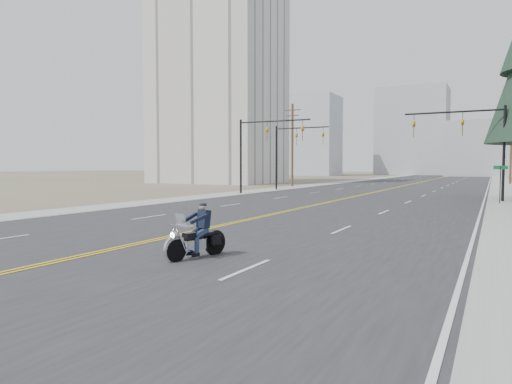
{
  "coord_description": "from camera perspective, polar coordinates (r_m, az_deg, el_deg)",
  "views": [
    {
      "loc": [
        10.4,
        -5.83,
        2.59
      ],
      "look_at": [
        2.32,
        9.64,
        1.6
      ],
      "focal_mm": 32.0,
      "sensor_mm": 36.0,
      "label": 1
    }
  ],
  "objects": [
    {
      "name": "road",
      "position": [
        76.58,
        19.77,
        1.12
      ],
      "size": [
        20.0,
        200.0,
        0.01
      ],
      "primitive_type": "cube",
      "color": "#303033",
      "rests_on": "ground"
    },
    {
      "name": "sidewalk_left",
      "position": [
        78.97,
        11.47,
        1.31
      ],
      "size": [
        3.0,
        200.0,
        0.01
      ],
      "primitive_type": "cube",
      "color": "#A5A5A0",
      "rests_on": "ground"
    },
    {
      "name": "sidewalk_right",
      "position": [
        75.88,
        28.4,
        0.9
      ],
      "size": [
        3.0,
        200.0,
        0.01
      ],
      "primitive_type": "cube",
      "color": "#A5A5A0",
      "rests_on": "ground"
    },
    {
      "name": "traffic_mast_left",
      "position": [
        42.57,
        0.47,
        6.41
      ],
      "size": [
        7.1,
        0.26,
        7.0
      ],
      "color": "black",
      "rests_on": "ground"
    },
    {
      "name": "traffic_mast_right",
      "position": [
        37.93,
        25.56,
        6.48
      ],
      "size": [
        7.1,
        0.26,
        7.0
      ],
      "color": "black",
      "rests_on": "ground"
    },
    {
      "name": "traffic_mast_far",
      "position": [
        49.94,
        4.33,
        5.86
      ],
      "size": [
        6.1,
        0.26,
        7.0
      ],
      "color": "black",
      "rests_on": "ground"
    },
    {
      "name": "street_sign",
      "position": [
        35.84,
        28.23,
        1.6
      ],
      "size": [
        0.9,
        0.06,
        2.62
      ],
      "color": "black",
      "rests_on": "ground"
    },
    {
      "name": "utility_pole_e",
      "position": [
        75.92,
        29.28,
        5.2
      ],
      "size": [
        2.2,
        0.3,
        11.0
      ],
      "color": "brown",
      "rests_on": "ground"
    },
    {
      "name": "utility_pole_left",
      "position": [
        58.57,
        4.56,
        6.06
      ],
      "size": [
        2.2,
        0.3,
        10.5
      ],
      "color": "brown",
      "rests_on": "ground"
    },
    {
      "name": "apartment_block",
      "position": [
        73.0,
        -4.73,
        13.02
      ],
      "size": [
        18.0,
        14.0,
        30.0
      ],
      "primitive_type": "cube",
      "color": "silver",
      "rests_on": "ground"
    },
    {
      "name": "haze_bldg_a",
      "position": [
        129.35,
        7.03,
        6.95
      ],
      "size": [
        14.0,
        12.0,
        22.0
      ],
      "primitive_type": "cube",
      "color": "#B7BCC6",
      "rests_on": "ground"
    },
    {
      "name": "haze_bldg_b",
      "position": [
        130.92,
        26.62,
        4.83
      ],
      "size": [
        18.0,
        14.0,
        14.0
      ],
      "primitive_type": "cube",
      "color": "#ADB2B7",
      "rests_on": "ground"
    },
    {
      "name": "haze_bldg_d",
      "position": [
        147.9,
        18.96,
        7.11
      ],
      "size": [
        20.0,
        15.0,
        26.0
      ],
      "primitive_type": "cube",
      "color": "#ADB2B7",
      "rests_on": "ground"
    },
    {
      "name": "haze_bldg_f",
      "position": [
        148.75,
        3.63,
        5.32
      ],
      "size": [
        12.0,
        12.0,
        16.0
      ],
      "primitive_type": "cube",
      "color": "#ADB2B7",
      "rests_on": "ground"
    },
    {
      "name": "motorcyclist",
      "position": [
        12.93,
        -7.52,
        -4.84
      ],
      "size": [
        1.36,
        2.15,
        1.56
      ],
      "primitive_type": null,
      "rotation": [
        0.0,
        0.0,
        2.87
      ],
      "color": "black",
      "rests_on": "ground"
    }
  ]
}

